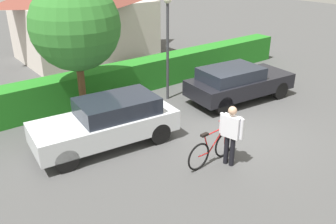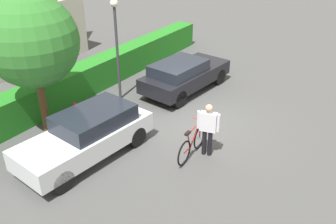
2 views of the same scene
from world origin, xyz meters
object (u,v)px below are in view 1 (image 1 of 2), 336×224
at_px(parked_car_far, 238,82).
at_px(person_rider, 231,131).
at_px(parked_car_near, 108,121).
at_px(bicycle, 212,149).
at_px(street_lamp, 168,33).
at_px(tree_kerbside, 75,26).
at_px(fire_hydrant, 114,104).

xyz_separation_m(parked_car_far, person_rider, (-3.48, -2.89, 0.25)).
height_order(parked_car_near, bicycle, parked_car_near).
xyz_separation_m(bicycle, street_lamp, (1.82, 4.28, 2.08)).
distance_m(bicycle, person_rider, 0.72).
relative_size(parked_car_near, parked_car_far, 1.00).
distance_m(parked_car_far, street_lamp, 3.15).
relative_size(bicycle, street_lamp, 0.46).
height_order(parked_car_far, street_lamp, street_lamp).
distance_m(bicycle, street_lamp, 5.09).
relative_size(parked_car_far, tree_kerbside, 0.94).
relative_size(street_lamp, fire_hydrant, 4.68).
bearing_deg(street_lamp, person_rider, -108.29).
relative_size(parked_car_near, fire_hydrant, 5.18).
xyz_separation_m(parked_car_near, tree_kerbside, (0.23, 2.14, 2.33)).
bearing_deg(parked_car_near, person_rider, -55.66).
xyz_separation_m(parked_car_far, fire_hydrant, (-4.32, 1.67, -0.31)).
bearing_deg(tree_kerbside, person_rider, -71.00).
height_order(bicycle, fire_hydrant, bicycle).
relative_size(tree_kerbside, fire_hydrant, 5.52).
height_order(parked_car_near, street_lamp, street_lamp).
height_order(person_rider, street_lamp, street_lamp).
distance_m(person_rider, fire_hydrant, 4.67).
height_order(person_rider, tree_kerbside, tree_kerbside).
xyz_separation_m(parked_car_far, tree_kerbside, (-5.20, 2.12, 2.35)).
height_order(bicycle, street_lamp, street_lamp).
relative_size(person_rider, tree_kerbside, 0.37).
bearing_deg(person_rider, parked_car_far, 39.67).
height_order(parked_car_far, bicycle, parked_car_far).
xyz_separation_m(parked_car_near, bicycle, (1.66, -2.53, -0.33)).
distance_m(parked_car_far, tree_kerbside, 6.09).
distance_m(tree_kerbside, fire_hydrant, 2.83).
bearing_deg(parked_car_far, bicycle, -145.93).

